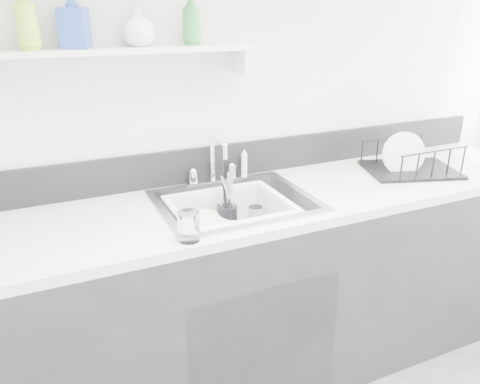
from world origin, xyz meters
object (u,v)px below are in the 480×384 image
counter_run (235,295)px  wash_tub (230,223)px  sink (235,221)px  dish_rack (412,157)px

counter_run → wash_tub: 0.39m
counter_run → sink: (0.00, 0.00, 0.37)m
wash_tub → dish_rack: dish_rack is taller
sink → wash_tub: 0.05m
counter_run → sink: bearing=0.0°
counter_run → dish_rack: size_ratio=7.52×
dish_rack → counter_run: bearing=-162.1°
sink → dish_rack: dish_rack is taller
sink → wash_tub: wash_tub is taller
counter_run → sink: size_ratio=5.00×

